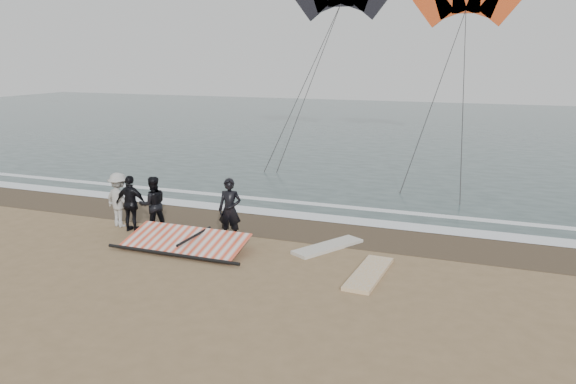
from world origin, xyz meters
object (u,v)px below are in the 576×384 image
Objects in this scene: man_main at (230,210)px; board_cream at (328,247)px; board_white at (369,273)px; sail_rig at (186,242)px.

man_main is 3.22m from board_cream.
man_main reaches higher than board_white.
board_white is 0.59× the size of sail_rig.
man_main is 1.64m from sail_rig.
sail_rig reaches higher than board_cream.
board_white is at bearing -16.05° from board_cream.
sail_rig is (-5.61, 0.20, 0.14)m from board_white.
man_main is 4.94m from board_white.
board_cream is at bearing -2.13° from man_main.
man_main is 0.83× the size of board_cream.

